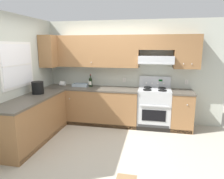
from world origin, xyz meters
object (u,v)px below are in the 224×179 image
(stove, at_px, (154,108))
(bowl, at_px, (81,85))
(wine_bottle, at_px, (91,82))
(bucket, at_px, (38,87))
(paper_towel_roll, at_px, (63,84))

(stove, relative_size, bowl, 3.01)
(stove, bearing_deg, wine_bottle, 176.28)
(bowl, bearing_deg, wine_bottle, -1.31)
(stove, bearing_deg, bucket, -160.47)
(stove, distance_m, wine_bottle, 1.70)
(stove, relative_size, bucket, 4.51)
(bowl, relative_size, bucket, 1.50)
(bowl, distance_m, bucket, 1.18)
(stove, distance_m, bowl, 1.93)
(bucket, distance_m, paper_towel_roll, 0.96)
(stove, height_order, paper_towel_roll, stove)
(bowl, xyz_separation_m, paper_towel_roll, (-0.47, -0.05, 0.04))
(stove, xyz_separation_m, bowl, (-1.87, 0.11, 0.45))
(bowl, height_order, paper_towel_roll, paper_towel_roll)
(bowl, bearing_deg, paper_towel_roll, -174.23)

